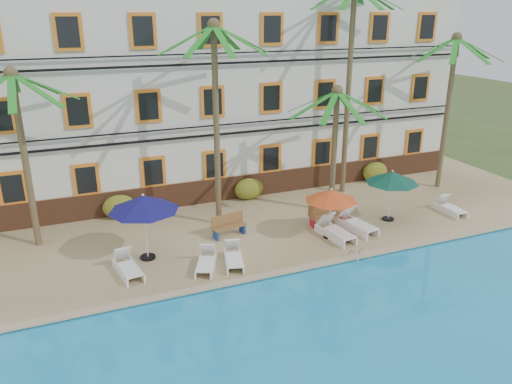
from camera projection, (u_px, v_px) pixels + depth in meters
name	position (u px, v px, depth m)	size (l,w,h in m)	color
ground	(306.00, 261.00, 19.62)	(100.00, 100.00, 0.00)	#384C23
pool_deck	(258.00, 213.00, 23.93)	(30.00, 12.00, 0.25)	tan
swimming_pool	(426.00, 371.00, 13.50)	(26.00, 12.00, 0.20)	#1C95D4
pool_coping	(317.00, 265.00, 18.74)	(30.00, 0.35, 0.06)	tan
hotel_building	(222.00, 88.00, 26.46)	(25.40, 6.44, 10.22)	silver
palm_a	(21.00, 133.00, 18.84)	(4.52, 4.52, 7.14)	brown
palm_b	(216.00, 99.00, 20.51)	(4.52, 4.52, 8.75)	brown
palm_c	(335.00, 130.00, 22.52)	(4.52, 4.52, 5.96)	brown
palm_d	(350.00, 66.00, 24.22)	(4.52, 4.52, 10.39)	brown
palm_e	(450.00, 91.00, 25.39)	(4.52, 4.52, 8.03)	brown
shrub_left	(119.00, 207.00, 22.88)	(1.50, 0.90, 1.10)	#225017
shrub_mid	(249.00, 189.00, 25.15)	(1.50, 0.90, 1.10)	#225017
shrub_right	(375.00, 172.00, 27.82)	(1.50, 0.90, 1.10)	#225017
umbrella_blue	(144.00, 203.00, 18.53)	(2.66, 2.66, 2.66)	black
umbrella_red	(331.00, 196.00, 20.45)	(2.20, 2.20, 2.21)	black
umbrella_green	(392.00, 178.00, 22.16)	(2.38, 2.38, 2.39)	black
lounger_a	(128.00, 267.00, 18.07)	(0.93, 1.94, 0.88)	white
lounger_b	(206.00, 262.00, 18.48)	(1.25, 1.80, 0.80)	white
lounger_c	(234.00, 257.00, 18.80)	(1.06, 1.87, 0.84)	white
lounger_d	(335.00, 231.00, 20.95)	(0.97, 2.11, 0.96)	white
lounger_e	(356.00, 223.00, 21.67)	(1.07, 2.14, 0.97)	white
lounger_f	(450.00, 208.00, 23.55)	(0.61, 1.71, 0.81)	white
bench_left	(228.00, 225.00, 21.11)	(1.56, 0.74, 0.93)	olive
bench_right	(326.00, 214.00, 22.21)	(1.55, 0.66, 0.93)	olive
pool_ladder	(359.00, 258.00, 19.29)	(0.54, 0.74, 0.74)	silver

